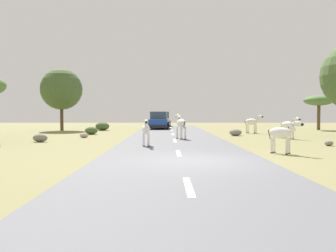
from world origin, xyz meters
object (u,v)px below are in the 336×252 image
object	(u,v)px
zebra_4	(252,122)
tree_1	(61,89)
car_1	(159,121)
rock_0	(236,132)
zebra_0	(146,129)
rock_3	(84,135)
car_0	(162,120)
zebra_3	(282,133)
rock_1	(329,143)
rock_2	(40,138)
bush_0	(102,126)
bush_2	(91,131)
zebra_2	(181,123)
tree_2	(319,101)
zebra_1	(289,125)

from	to	relation	value
zebra_4	tree_1	bearing A→B (deg)	-63.77
car_1	rock_0	bearing A→B (deg)	122.63
zebra_0	rock_3	xyz separation A→B (m)	(-4.53, 6.18, -0.70)
zebra_0	tree_1	xyz separation A→B (m)	(-8.91, 15.56, 3.02)
zebra_0	car_1	xyz separation A→B (m)	(0.23, 17.79, -0.01)
car_0	zebra_3	bearing A→B (deg)	-78.63
zebra_0	car_1	bearing A→B (deg)	-95.02
zebra_4	zebra_0	bearing A→B (deg)	5.29
zebra_3	car_0	world-z (taller)	car_0
car_1	zebra_3	bearing A→B (deg)	106.76
zebra_4	rock_1	size ratio (longest dim) A/B	3.66
car_0	tree_1	distance (m)	13.12
rock_2	bush_0	bearing A→B (deg)	84.65
zebra_4	rock_2	bearing A→B (deg)	-18.97
rock_0	car_1	bearing A→B (deg)	120.83
zebra_4	tree_1	distance (m)	17.76
bush_2	rock_1	bearing A→B (deg)	-32.77
zebra_2	rock_1	distance (m)	8.36
zebra_4	rock_2	world-z (taller)	zebra_4
rock_2	rock_3	bearing A→B (deg)	62.79
bush_0	rock_2	xyz separation A→B (m)	(-1.18, -12.58, -0.16)
zebra_0	bush_2	distance (m)	10.73
tree_2	bush_2	xyz separation A→B (m)	(-20.56, -6.61, -2.53)
car_0	rock_1	world-z (taller)	car_0
tree_2	rock_0	xyz separation A→B (m)	(-9.73, -8.11, -2.58)
zebra_2	rock_1	size ratio (longest dim) A/B	3.96
tree_1	bush_0	size ratio (longest dim) A/B	4.48
car_1	bush_2	bearing A→B (deg)	60.32
zebra_4	car_1	bearing A→B (deg)	-89.86
zebra_3	zebra_4	size ratio (longest dim) A/B	0.90
zebra_4	rock_1	xyz separation A→B (m)	(1.22, -10.43, -0.79)
tree_2	rock_2	xyz separation A→B (m)	(-21.99, -13.31, -2.59)
zebra_4	bush_2	bearing A→B (deg)	-42.37
tree_1	tree_2	distance (m)	24.69
zebra_0	tree_2	bearing A→B (deg)	-138.51
tree_2	rock_2	bearing A→B (deg)	-148.81
zebra_3	rock_1	bearing A→B (deg)	174.85
tree_2	rock_0	distance (m)	12.92
zebra_1	rock_3	xyz separation A→B (m)	(-13.36, 1.10, -0.70)
zebra_3	tree_2	size ratio (longest dim) A/B	0.42
zebra_2	rock_3	xyz separation A→B (m)	(-6.42, 1.70, -0.86)
car_1	rock_3	xyz separation A→B (m)	(-4.76, -11.61, -0.69)
zebra_0	rock_1	distance (m)	9.26
tree_2	zebra_3	bearing A→B (deg)	-117.95
rock_0	rock_3	distance (m)	10.73
car_0	rock_2	size ratio (longest dim) A/B	5.28
zebra_0	zebra_2	bearing A→B (deg)	-117.08
zebra_0	rock_1	xyz separation A→B (m)	(9.21, 0.56, -0.73)
rock_3	tree_2	bearing A→B (deg)	26.25
zebra_1	zebra_2	distance (m)	6.97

